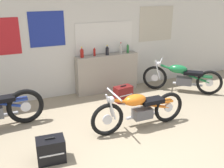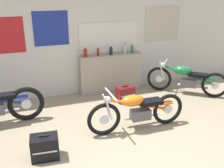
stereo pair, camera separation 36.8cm
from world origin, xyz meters
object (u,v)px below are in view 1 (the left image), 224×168
(bottle_left_center, at_px, (94,52))
(hard_case_darkred, at_px, (123,94))
(bottle_center, at_px, (107,51))
(motorcycle_green, at_px, (182,77))
(hard_case_black, at_px, (51,150))
(bottle_rightmost, at_px, (128,48))
(motorcycle_orange, at_px, (139,109))
(bottle_leftmost, at_px, (82,53))
(bottle_right_center, at_px, (121,48))

(bottle_left_center, xyz_separation_m, hard_case_darkred, (0.43, -0.79, -0.91))
(bottle_center, height_order, motorcycle_green, bottle_center)
(bottle_center, distance_m, hard_case_darkred, 1.19)
(hard_case_black, height_order, hard_case_darkred, hard_case_black)
(motorcycle_green, distance_m, hard_case_darkred, 1.69)
(bottle_center, height_order, hard_case_darkred, bottle_center)
(bottle_center, relative_size, hard_case_black, 0.54)
(bottle_left_center, height_order, hard_case_black, bottle_left_center)
(bottle_rightmost, xyz_separation_m, motorcycle_orange, (-0.79, -2.08, -0.70))
(motorcycle_orange, bearing_deg, motorcycle_green, 32.23)
(bottle_leftmost, height_order, hard_case_darkred, bottle_leftmost)
(bottle_center, bearing_deg, bottle_rightmost, 0.75)
(motorcycle_orange, height_order, motorcycle_green, motorcycle_green)
(bottle_right_center, relative_size, hard_case_black, 0.61)
(bottle_leftmost, relative_size, motorcycle_green, 0.17)
(bottle_center, height_order, bottle_rightmost, bottle_rightmost)
(bottle_right_center, distance_m, motorcycle_green, 1.77)
(bottle_left_center, bearing_deg, bottle_right_center, -0.19)
(bottle_leftmost, distance_m, bottle_left_center, 0.34)
(bottle_center, bearing_deg, bottle_leftmost, 179.25)
(hard_case_black, bearing_deg, motorcycle_orange, 10.93)
(bottle_center, height_order, motorcycle_orange, bottle_center)
(bottle_center, xyz_separation_m, motorcycle_orange, (-0.20, -2.07, -0.70))
(bottle_center, xyz_separation_m, hard_case_darkred, (0.10, -0.75, -0.92))
(bottle_right_center, height_order, motorcycle_orange, bottle_right_center)
(motorcycle_orange, height_order, hard_case_black, motorcycle_orange)
(motorcycle_orange, distance_m, hard_case_black, 1.84)
(bottle_rightmost, height_order, hard_case_black, bottle_rightmost)
(bottle_center, bearing_deg, hard_case_black, -129.55)
(bottle_rightmost, distance_m, hard_case_black, 3.66)
(bottle_leftmost, relative_size, hard_case_black, 0.57)
(bottle_left_center, distance_m, bottle_center, 0.33)
(bottle_left_center, height_order, motorcycle_green, bottle_left_center)
(bottle_left_center, xyz_separation_m, motorcycle_orange, (0.13, -2.11, -0.70))
(bottle_rightmost, relative_size, hard_case_black, 0.56)
(hard_case_darkred, bearing_deg, bottle_rightmost, 56.95)
(motorcycle_orange, height_order, hard_case_darkred, motorcycle_orange)
(bottle_left_center, bearing_deg, hard_case_darkred, -61.31)
(bottle_right_center, xyz_separation_m, motorcycle_orange, (-0.60, -2.10, -0.71))
(bottle_center, xyz_separation_m, hard_case_black, (-2.00, -2.42, -0.91))
(motorcycle_green, bearing_deg, bottle_right_center, 147.90)
(bottle_center, distance_m, bottle_rightmost, 0.60)
(bottle_left_center, distance_m, motorcycle_green, 2.38)
(motorcycle_green, distance_m, hard_case_black, 4.10)
(bottle_leftmost, distance_m, bottle_rightmost, 1.27)
(bottle_rightmost, distance_m, hard_case_darkred, 1.30)
(bottle_leftmost, bearing_deg, bottle_center, -0.75)
(motorcycle_green, xyz_separation_m, hard_case_black, (-3.77, -1.59, -0.21))
(bottle_leftmost, distance_m, motorcycle_orange, 2.25)
(bottle_left_center, bearing_deg, motorcycle_orange, -86.35)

